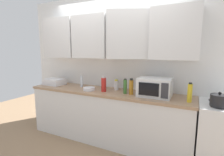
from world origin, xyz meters
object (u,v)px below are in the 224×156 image
Objects in this scene: kettle at (219,100)px; bottle_clear_tall at (82,81)px; dish_rack at (54,82)px; bottle_yellow_mustard at (190,93)px; bottle_green_oil at (125,86)px; microwave at (155,87)px; bowl_ceramic_small at (89,89)px; bottle_amber_vinegar at (131,87)px; bottle_red_sauce at (104,84)px; bottle_white_jar at (116,85)px.

bottle_clear_tall is (-2.21, 0.22, 0.03)m from kettle.
bottle_clear_tall reaches higher than dish_rack.
bottle_clear_tall is 0.91× the size of bottle_yellow_mustard.
kettle is at bearing -5.13° from bottle_green_oil.
microwave reaches higher than bowl_ceramic_small.
bottle_amber_vinegar is at bearing -6.26° from bottle_clear_tall.
bottle_red_sauce is at bearing 7.99° from bowl_ceramic_small.
bottle_white_jar is at bearing 169.33° from bottle_yellow_mustard.
bottle_amber_vinegar is at bearing -172.75° from microwave.
bottle_amber_vinegar is at bearing 176.73° from bottle_yellow_mustard.
dish_rack reaches higher than bowl_ceramic_small.
dish_rack is at bearing -174.17° from bottle_clear_tall.
microwave is 1.26× the size of dish_rack.
kettle is 1.09× the size of bottle_white_jar.
dish_rack is (-2.83, 0.16, -0.02)m from kettle.
bottle_clear_tall is at bearing -174.97° from bottle_white_jar.
bottle_red_sauce reaches higher than bottle_clear_tall.
kettle is 0.53× the size of dish_rack.
kettle is 0.83m from microwave.
kettle is 0.80× the size of bottle_amber_vinegar.
bottle_white_jar is (0.69, 0.06, -0.03)m from bottle_clear_tall.
bottle_clear_tall is at bearing 175.08° from bottle_yellow_mustard.
microwave is 1.98× the size of bottle_clear_tall.
kettle is 1.18m from bottle_amber_vinegar.
bottle_yellow_mustard is (0.48, -0.09, -0.01)m from microwave.
bottle_amber_vinegar is at bearing 2.84° from bottle_red_sauce.
bottle_green_oil is 1.18× the size of bowl_ceramic_small.
dish_rack is at bearing 176.44° from bottle_red_sauce.
kettle is 0.42× the size of microwave.
bottle_green_oil is at bearing 5.75° from bowl_ceramic_small.
kettle is at bearing -5.40° from bottle_amber_vinegar.
bottle_amber_vinegar is 0.76m from bowl_ceramic_small.
microwave is at bearing 7.25° from bottle_amber_vinegar.
kettle is 1.28m from bottle_green_oil.
dish_rack is at bearing 179.89° from microwave.
bottle_white_jar is at bearing 5.41° from dish_rack.
bottle_yellow_mustard is (-0.33, 0.06, 0.04)m from kettle.
dish_rack is 1.43× the size of bottle_yellow_mustard.
bottle_amber_vinegar is 1.05× the size of bottle_green_oil.
microwave reaches higher than kettle.
microwave is 1.99× the size of bottle_green_oil.
kettle is 2.22m from bottle_clear_tall.
bottle_yellow_mustard is (2.50, -0.10, 0.07)m from dish_rack.
microwave reaches higher than bottle_red_sauce.
bottle_white_jar is (-1.51, 0.29, 0.00)m from kettle.
bottle_amber_vinegar is 0.48m from bottle_red_sauce.
bottle_green_oil is (-0.46, -0.04, -0.02)m from microwave.
kettle is at bearing -3.23° from dish_rack.
bottle_yellow_mustard is at bearing -10.67° from bottle_white_jar.
bottle_white_jar is at bearing 144.25° from bottle_green_oil.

